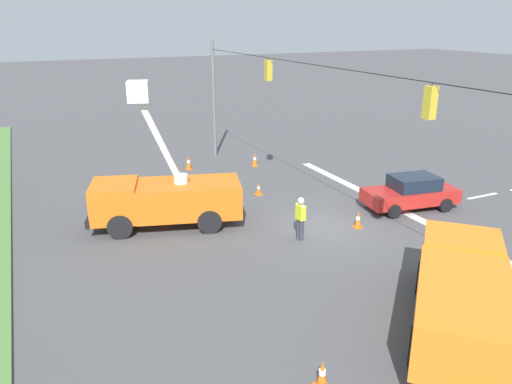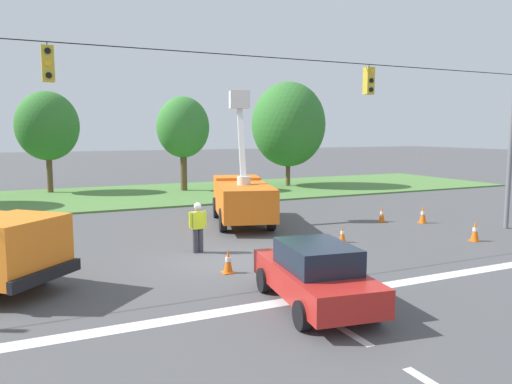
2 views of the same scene
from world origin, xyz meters
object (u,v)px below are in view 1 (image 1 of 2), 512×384
Objects in this scene: utility_truck_bucket_lift at (165,196)px; traffic_cone_mid_right at (255,159)px; traffic_cone_lane_edge_b at (259,189)px; sedan_red at (411,192)px; utility_truck_support_near at (462,294)px; traffic_cone_near_bucket at (358,219)px; road_worker at (301,216)px; traffic_cone_foreground_left at (178,173)px; traffic_cone_mid_left at (189,163)px; traffic_cone_foreground_right at (322,374)px.

utility_truck_bucket_lift is 8.23× the size of traffic_cone_mid_right.
sedan_red is at bearing -130.13° from traffic_cone_lane_edge_b.
utility_truck_support_near is at bearing 146.24° from sedan_red.
traffic_cone_mid_right is 10.29m from traffic_cone_near_bucket.
sedan_red is 2.55× the size of road_worker.
road_worker is 2.44× the size of traffic_cone_near_bucket.
sedan_red is at bearing -82.47° from road_worker.
sedan_red is 12.29m from traffic_cone_foreground_left.
traffic_cone_mid_left is at bearing 18.78° from traffic_cone_near_bucket.
utility_truck_bucket_lift reaches higher than traffic_cone_foreground_right.
traffic_cone_mid_right is (10.29, -2.78, -0.60)m from road_worker.
sedan_red is 12.77m from traffic_cone_mid_left.
road_worker reaches higher than traffic_cone_foreground_left.
traffic_cone_foreground_right is 13.88m from traffic_cone_lane_edge_b.
traffic_cone_near_bucket is (-0.83, 3.53, -0.43)m from sedan_red.
traffic_cone_mid_right is at bearing 0.15° from traffic_cone_near_bucket.
traffic_cone_foreground_right is (-7.60, 3.74, -0.64)m from road_worker.
traffic_cone_mid_left is (1.50, -1.08, 0.06)m from traffic_cone_foreground_left.
traffic_cone_foreground_left is at bearing -20.90° from utility_truck_bucket_lift.
utility_truck_support_near is at bearing -170.05° from traffic_cone_foreground_left.
traffic_cone_mid_right is (6.69, -7.23, -0.92)m from utility_truck_bucket_lift.
road_worker is 2.14× the size of traffic_cone_mid_left.
sedan_red is 13.16m from traffic_cone_foreground_right.
traffic_cone_foreground_right is at bearing -176.37° from utility_truck_bucket_lift.
utility_truck_bucket_lift is 6.66m from traffic_cone_foreground_left.
traffic_cone_lane_edge_b is at bearing -19.03° from traffic_cone_foreground_right.
traffic_cone_lane_edge_b is (5.52, 2.02, -0.04)m from traffic_cone_near_bucket.
traffic_cone_near_bucket is at bearing -161.22° from traffic_cone_mid_left.
traffic_cone_mid_left is (18.58, 1.91, -0.80)m from utility_truck_support_near.
utility_truck_support_near is 1.40× the size of sedan_red.
road_worker reaches higher than traffic_cone_mid_right.
traffic_cone_mid_left is at bearing -24.15° from utility_truck_bucket_lift.
traffic_cone_foreground_left is 0.90× the size of traffic_cone_mid_right.
road_worker is 2.88m from traffic_cone_near_bucket.
utility_truck_support_near is 12.87m from traffic_cone_lane_edge_b.
sedan_red is at bearing -144.77° from traffic_cone_mid_left.
utility_truck_bucket_lift is 1.05× the size of utility_truck_support_near.
traffic_cone_mid_left is 3.92m from traffic_cone_mid_right.
traffic_cone_mid_left is (10.43, 7.36, -0.38)m from sedan_red.
utility_truck_support_near is 7.65× the size of traffic_cone_mid_left.
road_worker is 5.62m from traffic_cone_lane_edge_b.
utility_truck_support_near reaches higher than sedan_red.
utility_truck_support_near is at bearing -174.12° from traffic_cone_mid_left.
traffic_cone_lane_edge_b is (-4.77, 2.00, -0.08)m from traffic_cone_mid_right.
traffic_cone_foreground_right reaches higher than traffic_cone_foreground_left.
road_worker is at bearing -26.23° from traffic_cone_foreground_right.
utility_truck_support_near is 17.73m from traffic_cone_mid_right.
traffic_cone_mid_left is (11.26, 1.02, -0.59)m from road_worker.
traffic_cone_lane_edge_b is at bearing 20.14° from traffic_cone_near_bucket.
traffic_cone_mid_left is (18.86, -2.72, 0.05)m from traffic_cone_foreground_right.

